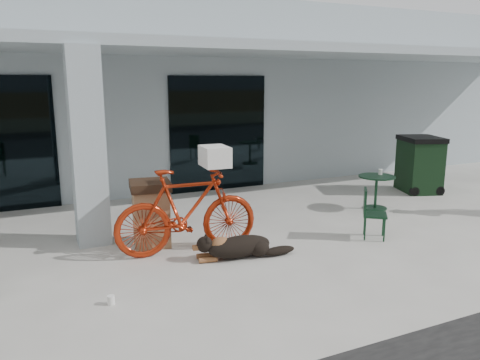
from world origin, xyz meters
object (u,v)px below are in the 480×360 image
bicycle (187,211)px  trash_receptacle (151,213)px  wheeled_bin (419,164)px  cafe_table_far (376,192)px  dog (240,245)px  cafe_chair_far_a (375,214)px

bicycle → trash_receptacle: bicycle is taller
bicycle → wheeled_bin: size_ratio=1.68×
trash_receptacle → wheeled_bin: size_ratio=0.80×
cafe_table_far → bicycle: bearing=-169.8°
dog → wheeled_bin: (5.65, 2.10, 0.46)m
dog → bicycle: bearing=150.0°
bicycle → cafe_table_far: size_ratio=2.99×
bicycle → cafe_chair_far_a: (3.05, -0.67, -0.24)m
bicycle → cafe_chair_far_a: size_ratio=2.62×
cafe_table_far → trash_receptacle: size_ratio=0.70×
dog → cafe_table_far: bearing=29.0°
bicycle → trash_receptacle: size_ratio=2.09×
cafe_table_far → cafe_chair_far_a: cafe_chair_far_a is taller
bicycle → cafe_table_far: 4.39m
cafe_table_far → wheeled_bin: size_ratio=0.56×
bicycle → cafe_chair_far_a: bicycle is taller
dog → wheeled_bin: size_ratio=0.88×
dog → cafe_table_far: (3.68, 1.30, 0.15)m
trash_receptacle → wheeled_bin: 6.77m
dog → wheeled_bin: bearing=29.9°
cafe_table_far → cafe_chair_far_a: size_ratio=0.88×
cafe_chair_far_a → bicycle: bearing=115.4°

